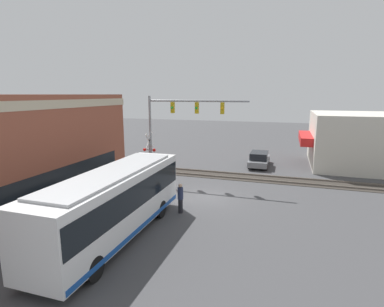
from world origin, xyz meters
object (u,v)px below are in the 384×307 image
(pedestrian_at_crossing, at_px, (155,168))
(pedestrian_near_bus, at_px, (180,198))
(parked_car_grey, at_px, (259,159))
(city_bus, at_px, (114,202))
(crossing_signal, at_px, (150,150))

(pedestrian_at_crossing, relative_size, pedestrian_near_bus, 0.95)
(parked_car_grey, xyz_separation_m, pedestrian_at_crossing, (-7.21, 7.99, 0.21))
(city_bus, height_order, pedestrian_at_crossing, city_bus)
(city_bus, xyz_separation_m, parked_car_grey, (17.57, -5.40, -1.20))
(city_bus, distance_m, pedestrian_at_crossing, 10.73)
(city_bus, height_order, parked_car_grey, city_bus)
(crossing_signal, bearing_deg, pedestrian_near_bus, -142.89)
(city_bus, relative_size, pedestrian_near_bus, 5.67)
(pedestrian_at_crossing, bearing_deg, parked_car_grey, -47.95)
(city_bus, bearing_deg, pedestrian_near_bus, -27.05)
(crossing_signal, xyz_separation_m, pedestrian_near_bus, (-7.18, -5.43, -1.36))
(city_bus, xyz_separation_m, pedestrian_near_bus, (3.94, -2.01, -0.94))
(parked_car_grey, height_order, pedestrian_at_crossing, pedestrian_at_crossing)
(parked_car_grey, distance_m, pedestrian_near_bus, 14.05)
(crossing_signal, xyz_separation_m, pedestrian_at_crossing, (-0.76, -0.82, -1.41))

